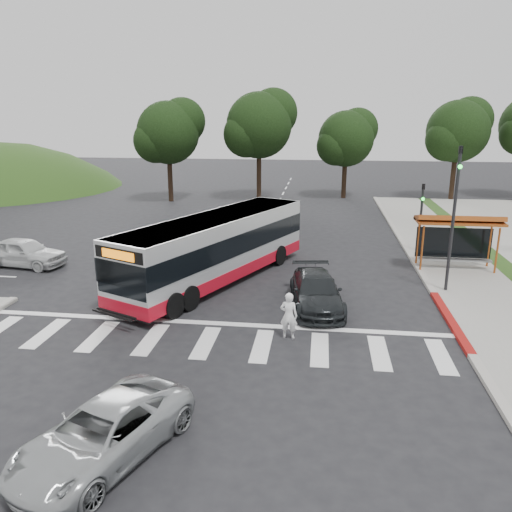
% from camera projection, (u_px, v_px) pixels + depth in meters
% --- Properties ---
extents(ground, '(140.00, 140.00, 0.00)m').
position_uv_depth(ground, '(231.00, 294.00, 22.37)').
color(ground, black).
rests_on(ground, ground).
extents(sidewalk_east, '(4.00, 40.00, 0.12)m').
position_uv_depth(sidewalk_east, '(444.00, 254.00, 28.60)').
color(sidewalk_east, gray).
rests_on(sidewalk_east, ground).
extents(curb_east, '(0.30, 40.00, 0.15)m').
position_uv_depth(curb_east, '(408.00, 252.00, 28.85)').
color(curb_east, '#9E9991').
rests_on(curb_east, ground).
extents(curb_east_red, '(0.32, 6.00, 0.15)m').
position_uv_depth(curb_east_red, '(450.00, 320.00, 19.31)').
color(curb_east_red, maroon).
rests_on(curb_east_red, ground).
extents(crosswalk_ladder, '(18.00, 2.60, 0.01)m').
position_uv_depth(crosswalk_ladder, '(206.00, 342.00, 17.60)').
color(crosswalk_ladder, silver).
rests_on(crosswalk_ladder, ground).
extents(bus_shelter, '(4.20, 1.60, 2.86)m').
position_uv_depth(bus_shelter, '(458.00, 225.00, 25.24)').
color(bus_shelter, '#A64D1B').
rests_on(bus_shelter, sidewalk_east).
extents(traffic_signal_ne_tall, '(0.18, 0.37, 6.50)m').
position_uv_depth(traffic_signal_ne_tall, '(454.00, 208.00, 21.53)').
color(traffic_signal_ne_tall, black).
rests_on(traffic_signal_ne_tall, ground).
extents(traffic_signal_ne_short, '(0.18, 0.37, 4.00)m').
position_uv_depth(traffic_signal_ne_short, '(421.00, 210.00, 28.59)').
color(traffic_signal_ne_short, black).
rests_on(traffic_signal_ne_short, ground).
extents(tree_ne_a, '(6.16, 5.74, 9.30)m').
position_uv_depth(tree_ne_a, '(459.00, 130.00, 45.38)').
color(tree_ne_a, black).
rests_on(tree_ne_a, parking_lot).
extents(tree_north_a, '(6.60, 6.15, 10.17)m').
position_uv_depth(tree_north_a, '(260.00, 124.00, 45.59)').
color(tree_north_a, black).
rests_on(tree_north_a, ground).
extents(tree_north_b, '(5.72, 5.33, 8.43)m').
position_uv_depth(tree_north_b, '(347.00, 138.00, 46.83)').
color(tree_north_b, black).
rests_on(tree_north_b, ground).
extents(tree_north_c, '(6.16, 5.74, 9.30)m').
position_uv_depth(tree_north_c, '(169.00, 132.00, 44.85)').
color(tree_north_c, black).
rests_on(tree_north_c, ground).
extents(transit_bus, '(7.41, 12.23, 3.15)m').
position_uv_depth(transit_bus, '(216.00, 249.00, 23.74)').
color(transit_bus, silver).
rests_on(transit_bus, ground).
extents(pedestrian, '(0.67, 0.48, 1.72)m').
position_uv_depth(pedestrian, '(289.00, 316.00, 17.74)').
color(pedestrian, white).
rests_on(pedestrian, ground).
extents(dark_sedan, '(2.60, 5.02, 1.39)m').
position_uv_depth(dark_sedan, '(316.00, 291.00, 20.67)').
color(dark_sedan, '#212426').
rests_on(dark_sedan, ground).
extents(silver_suv_south, '(3.74, 5.18, 1.31)m').
position_uv_depth(silver_suv_south, '(103.00, 433.00, 11.54)').
color(silver_suv_south, '#AEB2B4').
rests_on(silver_suv_south, ground).
extents(west_car_white, '(4.67, 2.39, 1.52)m').
position_uv_depth(west_car_white, '(24.00, 252.00, 26.31)').
color(west_car_white, silver).
rests_on(west_car_white, ground).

